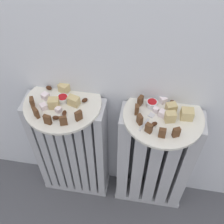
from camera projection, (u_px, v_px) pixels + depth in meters
radiator_left at (72, 151)px, 1.34m from camera, size 0.35×0.12×0.65m
radiator_right at (153, 163)px, 1.30m from camera, size 0.35×0.12×0.65m
plate_left at (63, 103)px, 1.09m from camera, size 0.31×0.31×0.01m
plate_right at (163, 116)px, 1.04m from camera, size 0.31×0.31×0.01m
dark_cake_slice_left_0 at (32, 102)px, 1.05m from camera, size 0.02×0.03×0.04m
dark_cake_slice_left_1 at (36, 113)px, 1.02m from camera, size 0.03×0.03×0.04m
dark_cake_slice_left_2 at (47, 120)px, 1.00m from camera, size 0.03×0.02×0.04m
dark_cake_slice_left_3 at (63, 121)px, 0.99m from camera, size 0.03×0.02×0.04m
dark_cake_slice_left_4 at (79, 116)px, 1.01m from camera, size 0.03×0.03×0.04m
marble_cake_slice_left_0 at (74, 101)px, 1.06m from camera, size 0.05×0.04×0.04m
marble_cake_slice_left_1 at (54, 103)px, 1.05m from camera, size 0.05×0.04×0.04m
marble_cake_slice_left_2 at (65, 87)px, 1.12m from camera, size 0.05×0.05×0.04m
turkish_delight_left_0 at (45, 96)px, 1.09m from camera, size 0.03×0.03×0.03m
turkish_delight_left_1 at (44, 107)px, 1.05m from camera, size 0.03×0.03×0.02m
turkish_delight_left_2 at (58, 110)px, 1.04m from camera, size 0.03×0.03×0.02m
medjool_date_left_0 at (49, 88)px, 1.13m from camera, size 0.03×0.02×0.02m
medjool_date_left_1 at (85, 100)px, 1.08m from camera, size 0.03×0.03×0.02m
medjool_date_left_2 at (56, 118)px, 1.02m from camera, size 0.03×0.02×0.02m
medjool_date_left_3 at (64, 113)px, 1.04m from camera, size 0.02×0.03×0.01m
jam_bowl_left at (63, 98)px, 1.08m from camera, size 0.05×0.05×0.02m
dark_cake_slice_right_0 at (140, 101)px, 1.06m from camera, size 0.02×0.03×0.04m
dark_cake_slice_right_1 at (137, 109)px, 1.03m from camera, size 0.02×0.03×0.04m
dark_cake_slice_right_2 at (140, 119)px, 1.00m from camera, size 0.03×0.03×0.04m
dark_cake_slice_right_3 at (149, 128)px, 0.97m from camera, size 0.03×0.03×0.04m
dark_cake_slice_right_4 at (162, 133)px, 0.96m from camera, size 0.03×0.02×0.04m
dark_cake_slice_right_5 at (176, 132)px, 0.96m from camera, size 0.03×0.02×0.04m
marble_cake_slice_right_0 at (171, 108)px, 1.04m from camera, size 0.05×0.04×0.04m
marble_cake_slice_right_1 at (187, 114)px, 1.02m from camera, size 0.05×0.04×0.04m
marble_cake_slice_right_2 at (170, 117)px, 1.01m from camera, size 0.04×0.04×0.04m
turkish_delight_right_0 at (163, 100)px, 1.08m from camera, size 0.03×0.03×0.02m
turkish_delight_right_1 at (156, 110)px, 1.05m from camera, size 0.03×0.03×0.02m
turkish_delight_right_2 at (162, 114)px, 1.03m from camera, size 0.03×0.03×0.02m
medjool_date_right_0 at (154, 124)px, 1.00m from camera, size 0.03×0.03×0.01m
medjool_date_right_1 at (173, 100)px, 1.08m from camera, size 0.03×0.03×0.01m
jam_bowl_right at (152, 103)px, 1.06m from camera, size 0.04×0.04×0.02m
fork at (147, 120)px, 1.02m from camera, size 0.06×0.10×0.00m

